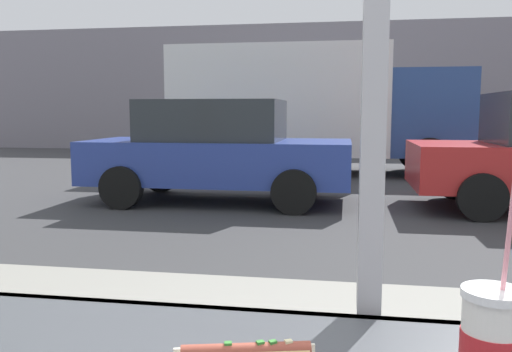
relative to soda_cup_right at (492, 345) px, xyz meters
name	(u,v)px	position (x,y,z in m)	size (l,w,h in m)	color
ground_plane	(349,197)	(-0.16, 8.28, -1.10)	(60.00, 60.00, 0.00)	#38383A
building_facade_far	(349,88)	(-0.16, 19.21, 1.19)	(28.00, 1.20, 4.58)	gray
soda_cup_right	(492,345)	(0.00, 0.00, 0.00)	(0.09, 0.09, 0.33)	silver
parked_car_blue	(218,150)	(-2.23, 7.44, -0.27)	(4.13, 1.92, 1.62)	#283D93
box_truck	(311,105)	(-1.04, 11.82, 0.49)	(6.70, 2.44, 2.91)	silver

